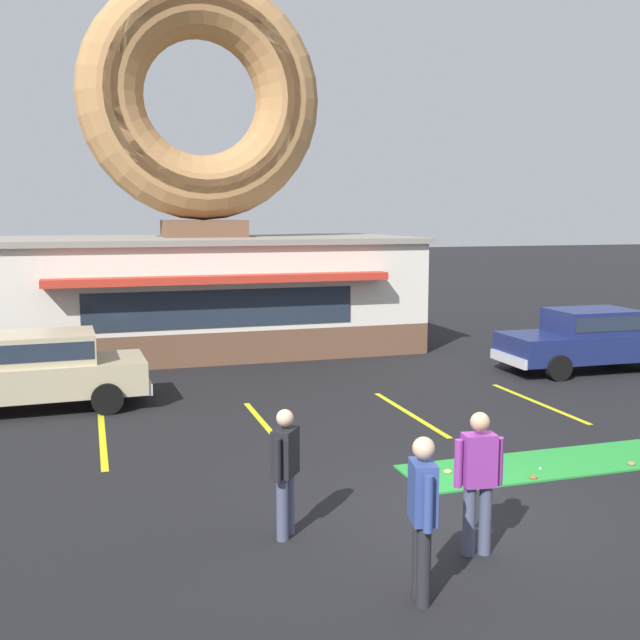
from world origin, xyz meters
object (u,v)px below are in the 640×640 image
(pedestrian_blue_sweater_man, at_px, (285,467))
(pedestrian_hooded_kid, at_px, (422,510))
(pedestrian_leather_jacket_man, at_px, (478,476))
(car_navy, at_px, (588,337))
(golf_ball, at_px, (540,469))
(car_champagne, at_px, (38,368))

(pedestrian_blue_sweater_man, relative_size, pedestrian_hooded_kid, 0.93)
(pedestrian_blue_sweater_man, distance_m, pedestrian_hooded_kid, 2.16)
(pedestrian_hooded_kid, distance_m, pedestrian_leather_jacket_man, 1.35)
(pedestrian_blue_sweater_man, height_order, pedestrian_hooded_kid, pedestrian_hooded_kid)
(car_navy, height_order, pedestrian_blue_sweater_man, pedestrian_blue_sweater_man)
(car_navy, distance_m, pedestrian_leather_jacket_man, 11.83)
(golf_ball, relative_size, pedestrian_blue_sweater_man, 0.03)
(golf_ball, xyz_separation_m, pedestrian_hooded_kid, (-3.48, -3.08, 0.94))
(car_navy, distance_m, pedestrian_blue_sweater_man, 12.57)
(pedestrian_blue_sweater_man, relative_size, pedestrian_leather_jacket_man, 0.95)
(car_champagne, bearing_deg, pedestrian_hooded_kid, -65.89)
(car_champagne, relative_size, car_navy, 1.00)
(car_navy, bearing_deg, car_champagne, 179.89)
(golf_ball, relative_size, pedestrian_leather_jacket_man, 0.02)
(golf_ball, bearing_deg, car_champagne, 140.25)
(pedestrian_blue_sweater_man, bearing_deg, pedestrian_leather_jacket_man, -29.34)
(car_champagne, distance_m, pedestrian_leather_jacket_man, 10.22)
(pedestrian_hooded_kid, height_order, pedestrian_leather_jacket_man, pedestrian_hooded_kid)
(pedestrian_blue_sweater_man, bearing_deg, pedestrian_hooded_kid, -63.94)
(car_champagne, bearing_deg, golf_ball, -39.75)
(car_champagne, xyz_separation_m, pedestrian_leather_jacket_man, (5.34, -8.72, 0.09))
(car_navy, xyz_separation_m, pedestrian_blue_sweater_man, (-10.06, -7.54, 0.03))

